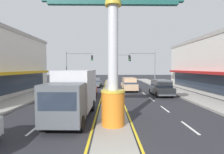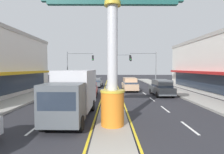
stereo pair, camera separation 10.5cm
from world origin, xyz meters
name	(u,v)px [view 1 (the left image)]	position (x,y,z in m)	size (l,w,h in m)	color
median_strip	(111,93)	(0.00, 18.00, 0.07)	(1.88, 52.00, 0.14)	gray
sidewalk_left	(34,95)	(-9.01, 16.00, 0.09)	(2.95, 60.00, 0.18)	#9E9B93
sidewalk_right	(187,95)	(9.01, 16.00, 0.09)	(2.95, 60.00, 0.18)	#9E9B93
lane_markings	(111,95)	(0.00, 16.65, 0.00)	(8.62, 52.00, 0.01)	silver
district_sign	(113,49)	(0.00, 4.84, 4.28)	(7.52, 1.33, 8.04)	orange
traffic_light_left_side	(76,63)	(-6.17, 27.20, 4.25)	(4.86, 0.46, 6.20)	slate
traffic_light_right_side	(145,63)	(6.17, 26.74, 4.25)	(4.86, 0.46, 6.20)	slate
traffic_light_median_far	(118,63)	(1.40, 30.50, 4.19)	(4.20, 0.46, 6.20)	slate
box_truck_near_right_lane	(74,92)	(-2.55, 7.09, 1.69)	(2.37, 6.95, 3.12)	#4C5156
suv_near_left_lane	(129,84)	(2.59, 20.34, 0.98)	(2.05, 4.64, 1.90)	tan
sedan_mid_left_lane	(89,89)	(-2.59, 15.76, 0.79)	(1.97, 4.37, 1.53)	maroon
suv_far_left_oncoming	(161,87)	(5.89, 16.05, 0.98)	(2.08, 4.66, 1.90)	#4C5156
sedan_kerb_right	(96,82)	(-2.58, 26.00, 0.79)	(2.03, 4.39, 1.53)	#4C5156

